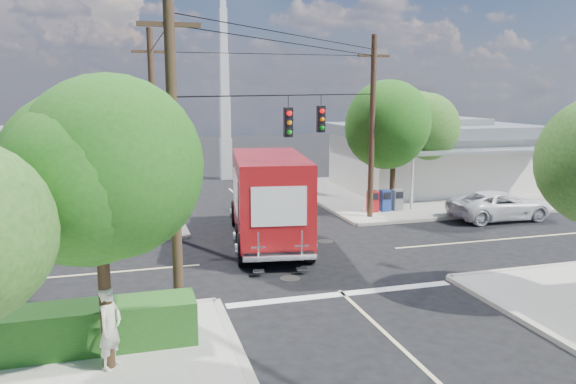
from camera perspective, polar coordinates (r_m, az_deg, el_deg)
name	(u,v)px	position (r m, az deg, el deg)	size (l,w,h in m)	color
ground	(302,256)	(22.01, 1.45, -6.54)	(120.00, 120.00, 0.00)	black
sidewalk_ne	(415,193)	(36.00, 12.83, -0.07)	(14.12, 14.12, 0.14)	#A09B91
sidewalk_nw	(40,213)	(31.91, -23.89, -2.00)	(14.12, 14.12, 0.14)	#A09B91
road_markings	(314,267)	(20.67, 2.69, -7.65)	(32.00, 32.00, 0.01)	beige
building_ne	(431,154)	(37.41, 14.34, 3.74)	(11.80, 10.20, 4.50)	white
building_nw	(18,169)	(33.29, -25.71, 2.09)	(10.80, 10.20, 4.30)	beige
radio_tower	(225,101)	(40.68, -6.45, 9.18)	(0.80, 0.80, 17.00)	silver
tree_sw_front	(99,186)	(12.72, -18.67, 0.55)	(3.88, 3.78, 6.03)	#422D1C
tree_ne_front	(395,122)	(30.12, 10.81, 7.04)	(4.21, 4.14, 6.66)	#422D1C
tree_ne_back	(418,129)	(33.32, 13.08, 6.25)	(3.77, 3.66, 5.82)	#422D1C
palm_nw_front	(100,119)	(27.64, -18.56, 7.00)	(3.01, 3.08, 5.59)	#422D1C
palm_nw_back	(58,126)	(29.30, -22.33, 6.19)	(3.01, 3.08, 5.19)	#422D1C
utility_poles	(252,134)	(22.27, -3.65, 5.90)	(12.00, 10.68, 9.00)	#473321
picket_fence	(77,316)	(15.62, -20.62, -11.74)	(5.94, 0.06, 1.00)	silver
hedge_sw	(66,330)	(14.90, -21.64, -12.86)	(6.20, 1.20, 1.10)	#194B18
vending_boxes	(385,201)	(29.81, 9.81, -0.86)	(1.90, 0.50, 1.10)	red
delivery_truck	(268,198)	(23.48, -2.05, -0.62)	(3.91, 9.06, 3.80)	black
parked_car	(500,205)	(29.94, 20.72, -1.29)	(2.37, 5.14, 1.43)	silver
pedestrian	(110,328)	(13.59, -17.63, -13.02)	(0.70, 0.46, 1.91)	beige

